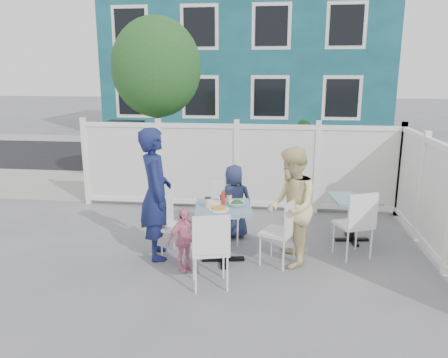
# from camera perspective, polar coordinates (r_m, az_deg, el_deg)

# --- Properties ---
(ground) EXTENTS (80.00, 80.00, 0.00)m
(ground) POSITION_cam_1_polar(r_m,az_deg,el_deg) (6.02, -1.63, -10.81)
(ground) COLOR slate
(near_sidewalk) EXTENTS (24.00, 2.60, 0.01)m
(near_sidewalk) POSITION_cam_1_polar(r_m,az_deg,el_deg) (9.58, 1.80, -1.36)
(near_sidewalk) COLOR gray
(near_sidewalk) RESTS_ON ground
(street) EXTENTS (24.00, 5.00, 0.01)m
(street) POSITION_cam_1_polar(r_m,az_deg,el_deg) (13.18, 3.30, 2.80)
(street) COLOR black
(street) RESTS_ON ground
(far_sidewalk) EXTENTS (24.00, 1.60, 0.01)m
(far_sidewalk) POSITION_cam_1_polar(r_m,az_deg,el_deg) (16.23, 4.05, 4.87)
(far_sidewalk) COLOR gray
(far_sidewalk) RESTS_ON ground
(building) EXTENTS (11.00, 6.00, 6.00)m
(building) POSITION_cam_1_polar(r_m,az_deg,el_deg) (19.46, 3.25, 15.21)
(building) COLOR #124850
(building) RESTS_ON ground
(fence_back) EXTENTS (5.86, 0.08, 1.60)m
(fence_back) POSITION_cam_1_polar(r_m,az_deg,el_deg) (8.03, 1.62, 1.40)
(fence_back) COLOR white
(fence_back) RESTS_ON ground
(fence_right) EXTENTS (0.08, 3.66, 1.60)m
(fence_right) POSITION_cam_1_polar(r_m,az_deg,el_deg) (6.61, 25.88, -2.72)
(fence_right) COLOR white
(fence_right) RESTS_ON ground
(tree) EXTENTS (1.80, 1.62, 3.59)m
(tree) POSITION_cam_1_polar(r_m,az_deg,el_deg) (9.05, -8.84, 14.17)
(tree) COLOR #382316
(tree) RESTS_ON ground
(utility_cabinet) EXTENTS (0.80, 0.61, 1.38)m
(utility_cabinet) POSITION_cam_1_polar(r_m,az_deg,el_deg) (10.19, -12.85, 3.17)
(utility_cabinet) COLOR gold
(utility_cabinet) RESTS_ON ground
(potted_shrub_a) EXTENTS (1.20, 1.20, 1.55)m
(potted_shrub_a) POSITION_cam_1_polar(r_m,az_deg,el_deg) (8.81, -2.73, 2.44)
(potted_shrub_a) COLOR #15401A
(potted_shrub_a) RESTS_ON ground
(potted_shrub_b) EXTENTS (1.84, 1.89, 1.59)m
(potted_shrub_b) POSITION_cam_1_polar(r_m,az_deg,el_deg) (8.63, 13.04, 1.99)
(potted_shrub_b) COLOR #15401A
(potted_shrub_b) RESTS_ON ground
(main_table) EXTENTS (0.84, 0.84, 0.78)m
(main_table) POSITION_cam_1_polar(r_m,az_deg,el_deg) (5.85, -0.10, -5.21)
(main_table) COLOR slate
(main_table) RESTS_ON ground
(spare_table) EXTENTS (0.74, 0.74, 0.69)m
(spare_table) POSITION_cam_1_polar(r_m,az_deg,el_deg) (6.84, 16.62, -3.56)
(spare_table) COLOR slate
(spare_table) RESTS_ON ground
(chair_left) EXTENTS (0.47, 0.48, 0.88)m
(chair_left) POSITION_cam_1_polar(r_m,az_deg,el_deg) (6.07, -6.73, -5.50)
(chair_left) COLOR white
(chair_left) RESTS_ON ground
(chair_right) EXTENTS (0.53, 0.54, 0.91)m
(chair_right) POSITION_cam_1_polar(r_m,az_deg,el_deg) (5.80, 7.77, -6.28)
(chair_right) COLOR white
(chair_right) RESTS_ON ground
(chair_back) EXTENTS (0.46, 0.44, 0.92)m
(chair_back) POSITION_cam_1_polar(r_m,az_deg,el_deg) (6.59, 0.22, -3.63)
(chair_back) COLOR white
(chair_back) RESTS_ON ground
(chair_near) EXTENTS (0.52, 0.51, 0.95)m
(chair_near) POSITION_cam_1_polar(r_m,az_deg,el_deg) (5.12, -1.78, -8.66)
(chair_near) COLOR white
(chair_near) RESTS_ON ground
(chair_spare) EXTENTS (0.57, 0.56, 0.96)m
(chair_spare) POSITION_cam_1_polar(r_m,az_deg,el_deg) (6.20, 17.00, -5.17)
(chair_spare) COLOR white
(chair_spare) RESTS_ON ground
(man) EXTENTS (0.62, 0.76, 1.80)m
(man) POSITION_cam_1_polar(r_m,az_deg,el_deg) (5.98, -8.92, -1.93)
(man) COLOR #161E4E
(man) RESTS_ON ground
(woman) EXTENTS (0.66, 0.82, 1.58)m
(woman) POSITION_cam_1_polar(r_m,az_deg,el_deg) (5.78, 8.77, -3.63)
(woman) COLOR gold
(woman) RESTS_ON ground
(boy) EXTENTS (0.58, 0.39, 1.14)m
(boy) POSITION_cam_1_polar(r_m,az_deg,el_deg) (6.72, 1.31, -2.95)
(boy) COLOR navy
(boy) RESTS_ON ground
(toddler) EXTENTS (0.48, 0.50, 0.84)m
(toddler) POSITION_cam_1_polar(r_m,az_deg,el_deg) (5.66, -5.27, -7.89)
(toddler) COLOR pink
(toddler) RESTS_ON ground
(plate_main) EXTENTS (0.26, 0.26, 0.02)m
(plate_main) POSITION_cam_1_polar(r_m,az_deg,el_deg) (5.64, -0.70, -3.97)
(plate_main) COLOR white
(plate_main) RESTS_ON main_table
(plate_side) EXTENTS (0.24, 0.24, 0.02)m
(plate_side) POSITION_cam_1_polar(r_m,az_deg,el_deg) (5.91, -1.43, -3.13)
(plate_side) COLOR white
(plate_side) RESTS_ON main_table
(salad_bowl) EXTENTS (0.22, 0.22, 0.05)m
(salad_bowl) POSITION_cam_1_polar(r_m,az_deg,el_deg) (5.80, 1.73, -3.27)
(salad_bowl) COLOR white
(salad_bowl) RESTS_ON main_table
(coffee_cup_a) EXTENTS (0.08, 0.08, 0.12)m
(coffee_cup_a) POSITION_cam_1_polar(r_m,az_deg,el_deg) (5.73, -2.10, -3.12)
(coffee_cup_a) COLOR beige
(coffee_cup_a) RESTS_ON main_table
(coffee_cup_b) EXTENTS (0.07, 0.07, 0.11)m
(coffee_cup_b) POSITION_cam_1_polar(r_m,az_deg,el_deg) (5.95, 0.69, -2.55)
(coffee_cup_b) COLOR beige
(coffee_cup_b) RESTS_ON main_table
(ketchup_bottle) EXTENTS (0.05, 0.05, 0.17)m
(ketchup_bottle) POSITION_cam_1_polar(r_m,az_deg,el_deg) (5.85, -0.11, -2.55)
(ketchup_bottle) COLOR #B12819
(ketchup_bottle) RESTS_ON main_table
(salt_shaker) EXTENTS (0.03, 0.03, 0.07)m
(salt_shaker) POSITION_cam_1_polar(r_m,az_deg,el_deg) (6.03, -0.65, -2.52)
(salt_shaker) COLOR white
(salt_shaker) RESTS_ON main_table
(pepper_shaker) EXTENTS (0.03, 0.03, 0.08)m
(pepper_shaker) POSITION_cam_1_polar(r_m,az_deg,el_deg) (6.05, -0.52, -2.45)
(pepper_shaker) COLOR black
(pepper_shaker) RESTS_ON main_table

